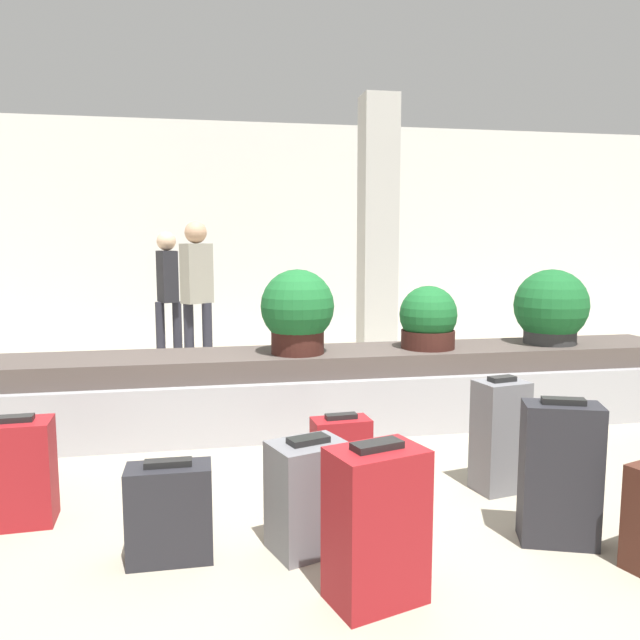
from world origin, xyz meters
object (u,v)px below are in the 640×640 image
object	(u,v)px
suitcase_7	(500,436)
potted_plant_2	(551,309)
suitcase_4	(376,525)
traveler_1	(197,284)
pillar	(378,232)
potted_plant_1	(428,320)
suitcase_2	(560,473)
suitcase_3	(341,454)
suitcase_1	(15,473)
suitcase_5	(170,512)
traveler_0	(168,287)
suitcase_0	(308,496)
potted_plant_0	(297,312)

from	to	relation	value
suitcase_7	potted_plant_2	size ratio (longest dim) A/B	1.10
suitcase_4	traveler_1	distance (m)	4.69
pillar	traveler_1	bearing A→B (deg)	-170.34
suitcase_4	potted_plant_1	bearing A→B (deg)	48.61
suitcase_2	suitcase_3	xyz separation A→B (m)	(-0.92, 0.84, -0.13)
suitcase_1	potted_plant_2	size ratio (longest dim) A/B	0.92
potted_plant_1	potted_plant_2	size ratio (longest dim) A/B	0.81
suitcase_1	potted_plant_1	size ratio (longest dim) A/B	1.15
suitcase_7	suitcase_5	bearing A→B (deg)	-176.67
suitcase_5	traveler_0	xyz separation A→B (m)	(-0.24, 4.78, 0.72)
suitcase_1	suitcase_4	size ratio (longest dim) A/B	0.86
suitcase_0	suitcase_3	xyz separation A→B (m)	(0.31, 0.68, -0.05)
suitcase_0	suitcase_7	size ratio (longest dim) A/B	0.81
suitcase_7	potted_plant_0	world-z (taller)	potted_plant_0
suitcase_1	potted_plant_2	distance (m)	4.24
suitcase_1	suitcase_7	bearing A→B (deg)	-3.83
suitcase_1	potted_plant_1	distance (m)	3.21
suitcase_0	suitcase_4	bearing A→B (deg)	-86.21
suitcase_5	suitcase_7	size ratio (longest dim) A/B	0.70
suitcase_3	traveler_1	xyz separation A→B (m)	(-0.86, 3.42, 0.80)
suitcase_0	potted_plant_0	xyz separation A→B (m)	(0.24, 1.94, 0.68)
potted_plant_1	potted_plant_2	distance (m)	1.12
suitcase_5	potted_plant_2	distance (m)	3.76
suitcase_4	traveler_1	xyz separation A→B (m)	(-0.75, 4.58, 0.69)
pillar	potted_plant_0	xyz separation A→B (m)	(-1.36, -2.52, -0.65)
suitcase_0	potted_plant_1	size ratio (longest dim) A/B	1.10
pillar	suitcase_4	world-z (taller)	pillar
potted_plant_1	potted_plant_2	xyz separation A→B (m)	(1.12, 0.03, 0.07)
suitcase_4	potted_plant_1	xyz separation A→B (m)	(1.13, 2.46, 0.52)
pillar	suitcase_4	size ratio (longest dim) A/B	4.64
pillar	potted_plant_1	size ratio (longest dim) A/B	6.20
pillar	suitcase_2	distance (m)	4.80
suitcase_0	traveler_0	world-z (taller)	traveler_0
potted_plant_2	traveler_1	world-z (taller)	traveler_1
suitcase_4	potted_plant_2	xyz separation A→B (m)	(2.25, 2.49, 0.59)
potted_plant_1	suitcase_3	bearing A→B (deg)	-128.13
suitcase_3	suitcase_4	world-z (taller)	suitcase_4
potted_plant_0	potted_plant_2	distance (m)	2.22
suitcase_4	suitcase_7	xyz separation A→B (m)	(1.05, 0.99, 0.01)
pillar	potted_plant_1	xyz separation A→B (m)	(-0.26, -2.48, -0.74)
suitcase_2	suitcase_3	world-z (taller)	suitcase_2
suitcase_3	potted_plant_0	size ratio (longest dim) A/B	0.72
suitcase_0	traveler_1	distance (m)	4.20
potted_plant_2	traveler_0	distance (m)	4.37
potted_plant_1	traveler_1	xyz separation A→B (m)	(-1.88, 2.11, 0.17)
potted_plant_0	suitcase_4	bearing A→B (deg)	-90.86
pillar	suitcase_3	world-z (taller)	pillar
suitcase_3	potted_plant_2	distance (m)	2.62
suitcase_0	suitcase_1	size ratio (longest dim) A/B	0.96
suitcase_7	potted_plant_1	bearing A→B (deg)	75.86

